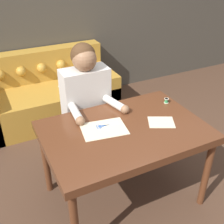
% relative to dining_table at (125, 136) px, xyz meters
% --- Properties ---
extents(ground_plane, '(16.00, 16.00, 0.00)m').
position_rel_dining_table_xyz_m(ground_plane, '(0.01, -0.07, -0.69)').
color(ground_plane, '#4C3323').
extents(wall_back, '(8.00, 0.06, 2.60)m').
position_rel_dining_table_xyz_m(wall_back, '(0.01, 2.21, 0.61)').
color(wall_back, '#474238').
rests_on(wall_back, ground_plane).
extents(dining_table, '(1.33, 0.91, 0.77)m').
position_rel_dining_table_xyz_m(dining_table, '(0.00, 0.00, 0.00)').
color(dining_table, '#562D19').
rests_on(dining_table, ground_plane).
extents(couch, '(1.75, 0.87, 0.87)m').
position_rel_dining_table_xyz_m(couch, '(-0.22, 1.77, -0.39)').
color(couch, '#B7842D').
rests_on(couch, ground_plane).
extents(person, '(0.51, 0.57, 1.33)m').
position_rel_dining_table_xyz_m(person, '(-0.10, 0.60, 0.00)').
color(person, '#33281E').
rests_on(person, ground_plane).
extents(pattern_paper_main, '(0.40, 0.32, 0.00)m').
position_rel_dining_table_xyz_m(pattern_paper_main, '(-0.16, 0.07, 0.08)').
color(pattern_paper_main, beige).
rests_on(pattern_paper_main, dining_table).
extents(pattern_paper_offcut, '(0.27, 0.25, 0.00)m').
position_rel_dining_table_xyz_m(pattern_paper_offcut, '(0.32, -0.05, 0.08)').
color(pattern_paper_offcut, beige).
rests_on(pattern_paper_offcut, dining_table).
extents(scissors, '(0.20, 0.08, 0.01)m').
position_rel_dining_table_xyz_m(scissors, '(-0.14, 0.11, 0.08)').
color(scissors, silver).
rests_on(scissors, dining_table).
extents(thread_spool, '(0.04, 0.04, 0.05)m').
position_rel_dining_table_xyz_m(thread_spool, '(0.56, 0.21, 0.10)').
color(thread_spool, '#338C4C').
rests_on(thread_spool, dining_table).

